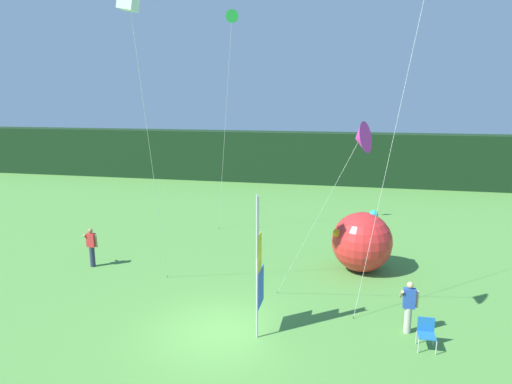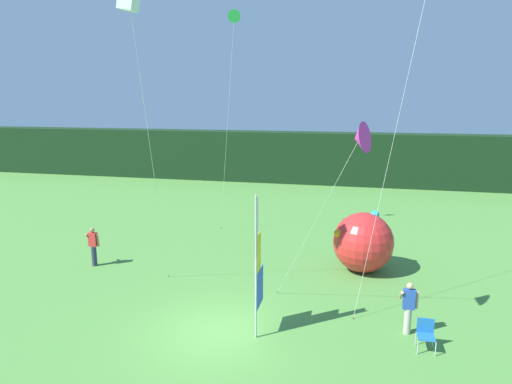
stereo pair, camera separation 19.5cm
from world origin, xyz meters
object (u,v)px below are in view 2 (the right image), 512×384
Objects in this scene: folding_chair at (426,333)px; kite_magenta_delta_3 at (360,139)px; inflatable_balloon at (363,242)px; banner_flag at (258,268)px; person_mid_field at (93,246)px; person_near_banner at (408,307)px; kite_green_delta_2 at (234,19)px.

folding_chair is 0.14× the size of kite_magenta_delta_3.
inflatable_balloon is at bearing 86.01° from kite_magenta_delta_3.
banner_flag is 0.69× the size of kite_magenta_delta_3.
folding_chair is at bearing -16.17° from person_mid_field.
kite_magenta_delta_3 is (-2.13, 0.48, 5.52)m from folding_chair.
person_near_banner is 0.98× the size of person_mid_field.
banner_flag is at bearing -118.21° from inflatable_balloon.
person_mid_field is 0.15× the size of kite_green_delta_2.
kite_magenta_delta_3 is at bearing 167.21° from folding_chair.
banner_flag is 2.67× the size of person_near_banner.
kite_green_delta_2 is at bearing 49.03° from person_mid_field.
kite_magenta_delta_3 is (-1.70, -0.32, 5.14)m from person_near_banner.
kite_green_delta_2 is at bearing 132.36° from person_near_banner.
kite_green_delta_2 reaches higher than person_mid_field.
inflatable_balloon is 0.23× the size of kite_green_delta_2.
person_near_banner is 0.98m from folding_chair.
folding_chair is 5.93m from kite_magenta_delta_3.
kite_green_delta_2 is at bearing 131.32° from folding_chair.
person_mid_field is at bearing 166.69° from person_near_banner.
banner_flag is 13.37m from kite_green_delta_2.
kite_green_delta_2 reaches higher than folding_chair.
person_near_banner reaches higher than folding_chair.
kite_green_delta_2 reaches higher than banner_flag.
banner_flag is at bearing -70.88° from kite_green_delta_2.
person_near_banner is 13.03m from person_mid_field.
kite_magenta_delta_3 is at bearing -55.48° from kite_green_delta_2.
folding_chair is (1.76, -5.76, -0.75)m from inflatable_balloon.
kite_green_delta_2 is at bearing 109.12° from banner_flag.
person_mid_field reaches higher than person_near_banner.
folding_chair is at bearing -48.68° from kite_green_delta_2.
inflatable_balloon is 2.89× the size of folding_chair.
kite_magenta_delta_3 is (2.81, 0.65, 3.89)m from banner_flag.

